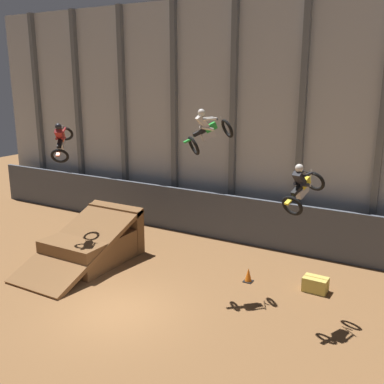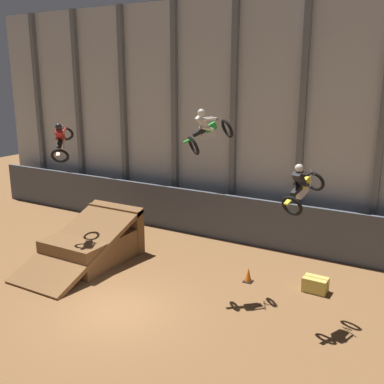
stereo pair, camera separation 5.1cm
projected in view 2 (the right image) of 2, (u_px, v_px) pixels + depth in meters
name	position (u px, v px, depth m)	size (l,w,h in m)	color
ground_plane	(118.00, 312.00, 15.57)	(60.00, 60.00, 0.00)	brown
arena_back_wall	(235.00, 121.00, 21.98)	(32.00, 0.40, 11.63)	#ADB2B7
lower_barrier	(223.00, 217.00, 22.23)	(31.36, 0.20, 2.32)	#474C56
dirt_ramp	(95.00, 243.00, 19.91)	(2.88, 5.49, 2.23)	brown
rider_bike_left_air	(61.00, 141.00, 18.50)	(1.53, 1.79, 1.70)	black
rider_bike_center_air	(208.00, 131.00, 15.92)	(1.64, 1.75, 1.68)	black
rider_bike_right_air	(302.00, 188.00, 14.15)	(1.13, 1.90, 1.68)	black
traffic_cone_near_ramp	(248.00, 275.00, 17.78)	(0.36, 0.36, 0.58)	black
hay_bale_trackside	(315.00, 285.00, 16.97)	(0.91, 0.62, 0.57)	#CCB751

